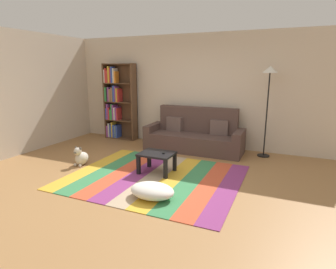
{
  "coord_description": "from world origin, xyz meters",
  "views": [
    {
      "loc": [
        2.09,
        -4.07,
        1.86
      ],
      "look_at": [
        -0.0,
        0.7,
        0.65
      ],
      "focal_mm": 29.86,
      "sensor_mm": 36.0,
      "label": 1
    }
  ],
  "objects_px": {
    "pouf": "(152,191)",
    "dog": "(81,157)",
    "tv_remote": "(164,152)",
    "bookshelf": "(117,103)",
    "coffee_table": "(157,157)",
    "standing_lamp": "(269,82)",
    "couch": "(195,136)"
  },
  "relations": [
    {
      "from": "couch",
      "to": "tv_remote",
      "type": "height_order",
      "value": "couch"
    },
    {
      "from": "coffee_table",
      "to": "dog",
      "type": "relative_size",
      "value": 1.55
    },
    {
      "from": "standing_lamp",
      "to": "couch",
      "type": "bearing_deg",
      "value": -174.46
    },
    {
      "from": "bookshelf",
      "to": "coffee_table",
      "type": "relative_size",
      "value": 3.28
    },
    {
      "from": "coffee_table",
      "to": "dog",
      "type": "bearing_deg",
      "value": -172.07
    },
    {
      "from": "dog",
      "to": "standing_lamp",
      "type": "height_order",
      "value": "standing_lamp"
    },
    {
      "from": "standing_lamp",
      "to": "coffee_table",
      "type": "bearing_deg",
      "value": -132.53
    },
    {
      "from": "bookshelf",
      "to": "couch",
      "type": "bearing_deg",
      "value": -6.85
    },
    {
      "from": "couch",
      "to": "pouf",
      "type": "relative_size",
      "value": 3.36
    },
    {
      "from": "pouf",
      "to": "standing_lamp",
      "type": "bearing_deg",
      "value": 65.23
    },
    {
      "from": "dog",
      "to": "tv_remote",
      "type": "distance_m",
      "value": 1.73
    },
    {
      "from": "coffee_table",
      "to": "standing_lamp",
      "type": "bearing_deg",
      "value": 47.47
    },
    {
      "from": "couch",
      "to": "coffee_table",
      "type": "bearing_deg",
      "value": -95.21
    },
    {
      "from": "coffee_table",
      "to": "dog",
      "type": "height_order",
      "value": "dog"
    },
    {
      "from": "bookshelf",
      "to": "standing_lamp",
      "type": "relative_size",
      "value": 1.04
    },
    {
      "from": "bookshelf",
      "to": "standing_lamp",
      "type": "bearing_deg",
      "value": -1.91
    },
    {
      "from": "pouf",
      "to": "tv_remote",
      "type": "height_order",
      "value": "tv_remote"
    },
    {
      "from": "couch",
      "to": "standing_lamp",
      "type": "relative_size",
      "value": 1.17
    },
    {
      "from": "standing_lamp",
      "to": "tv_remote",
      "type": "bearing_deg",
      "value": -131.39
    },
    {
      "from": "dog",
      "to": "standing_lamp",
      "type": "xyz_separation_m",
      "value": [
        3.28,
        2.08,
        1.46
      ]
    },
    {
      "from": "standing_lamp",
      "to": "tv_remote",
      "type": "height_order",
      "value": "standing_lamp"
    },
    {
      "from": "bookshelf",
      "to": "pouf",
      "type": "relative_size",
      "value": 3.0
    },
    {
      "from": "bookshelf",
      "to": "tv_remote",
      "type": "bearing_deg",
      "value": -40.17
    },
    {
      "from": "couch",
      "to": "pouf",
      "type": "distance_m",
      "value": 2.7
    },
    {
      "from": "bookshelf",
      "to": "tv_remote",
      "type": "xyz_separation_m",
      "value": [
        2.29,
        -1.93,
        -0.58
      ]
    },
    {
      "from": "couch",
      "to": "coffee_table",
      "type": "distance_m",
      "value": 1.72
    },
    {
      "from": "dog",
      "to": "bookshelf",
      "type": "bearing_deg",
      "value": 105.22
    },
    {
      "from": "pouf",
      "to": "tv_remote",
      "type": "relative_size",
      "value": 4.49
    },
    {
      "from": "coffee_table",
      "to": "dog",
      "type": "distance_m",
      "value": 1.59
    },
    {
      "from": "tv_remote",
      "to": "dog",
      "type": "bearing_deg",
      "value": 168.85
    },
    {
      "from": "pouf",
      "to": "dog",
      "type": "relative_size",
      "value": 1.69
    },
    {
      "from": "dog",
      "to": "tv_remote",
      "type": "xyz_separation_m",
      "value": [
        1.69,
        0.28,
        0.23
      ]
    }
  ]
}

